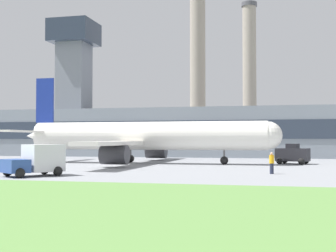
{
  "coord_description": "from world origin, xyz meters",
  "views": [
    {
      "loc": [
        16.25,
        -44.47,
        2.63
      ],
      "look_at": [
        4.48,
        4.51,
        4.08
      ],
      "focal_mm": 50.0,
      "sensor_mm": 36.0,
      "label": 1
    }
  ],
  "objects_px": {
    "pushback_tug": "(293,155)",
    "baggage_truck": "(37,161)",
    "ground_crew_person": "(272,163)",
    "airplane": "(143,137)"
  },
  "relations": [
    {
      "from": "pushback_tug",
      "to": "ground_crew_person",
      "type": "height_order",
      "value": "pushback_tug"
    },
    {
      "from": "airplane",
      "to": "ground_crew_person",
      "type": "height_order",
      "value": "airplane"
    },
    {
      "from": "ground_crew_person",
      "to": "pushback_tug",
      "type": "bearing_deg",
      "value": 82.77
    },
    {
      "from": "baggage_truck",
      "to": "ground_crew_person",
      "type": "xyz_separation_m",
      "value": [
        16.41,
        5.97,
        -0.26
      ]
    },
    {
      "from": "ground_crew_person",
      "to": "airplane",
      "type": "bearing_deg",
      "value": 138.26
    },
    {
      "from": "baggage_truck",
      "to": "ground_crew_person",
      "type": "height_order",
      "value": "baggage_truck"
    },
    {
      "from": "pushback_tug",
      "to": "ground_crew_person",
      "type": "relative_size",
      "value": 2.26
    },
    {
      "from": "pushback_tug",
      "to": "baggage_truck",
      "type": "relative_size",
      "value": 0.82
    },
    {
      "from": "airplane",
      "to": "ground_crew_person",
      "type": "relative_size",
      "value": 17.51
    },
    {
      "from": "baggage_truck",
      "to": "pushback_tug",
      "type": "bearing_deg",
      "value": 49.13
    }
  ]
}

